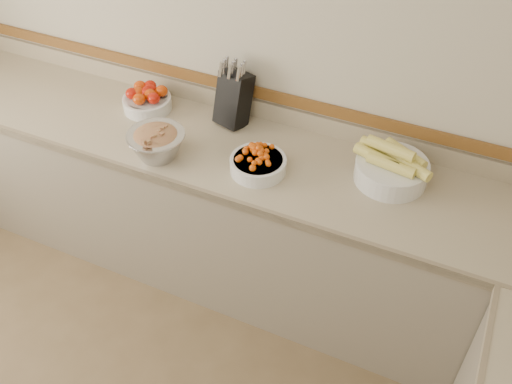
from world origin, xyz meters
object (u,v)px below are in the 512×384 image
at_px(tomato_bowl, 147,99).
at_px(rhubarb_bowl, 157,142).
at_px(cherry_tomato_bowl, 258,162).
at_px(corn_bowl, 392,167).
at_px(knife_block, 234,97).

bearing_deg(tomato_bowl, rhubarb_bowl, -50.79).
bearing_deg(cherry_tomato_bowl, corn_bowl, 18.53).
distance_m(corn_bowl, rhubarb_bowl, 1.10).
relative_size(knife_block, corn_bowl, 0.98).
xyz_separation_m(cherry_tomato_bowl, corn_bowl, (0.58, 0.19, 0.02)).
distance_m(cherry_tomato_bowl, corn_bowl, 0.61).
height_order(cherry_tomato_bowl, corn_bowl, corn_bowl).
bearing_deg(rhubarb_bowl, tomato_bowl, 129.21).
relative_size(tomato_bowl, rhubarb_bowl, 0.93).
distance_m(cherry_tomato_bowl, rhubarb_bowl, 0.49).
relative_size(tomato_bowl, corn_bowl, 0.70).
relative_size(knife_block, tomato_bowl, 1.39).
height_order(knife_block, corn_bowl, knife_block).
xyz_separation_m(knife_block, cherry_tomato_bowl, (0.28, -0.31, -0.10)).
bearing_deg(knife_block, cherry_tomato_bowl, -48.26).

